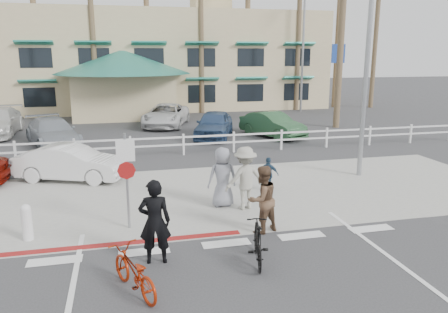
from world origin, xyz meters
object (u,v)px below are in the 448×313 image
object	(u,v)px
bike_black	(258,242)
car_white_sedan	(71,163)
sign_post	(127,176)
bike_red	(134,272)

from	to	relation	value
bike_black	car_white_sedan	distance (m)	9.19
sign_post	car_white_sedan	xyz separation A→B (m)	(-1.94, 5.19, -0.79)
bike_black	car_white_sedan	xyz separation A→B (m)	(-4.70, 7.89, 0.17)
sign_post	car_white_sedan	distance (m)	5.60
bike_red	car_white_sedan	size ratio (longest dim) A/B	0.43
bike_red	bike_black	world-z (taller)	bike_black
bike_black	sign_post	bearing A→B (deg)	-31.47
bike_red	bike_black	bearing A→B (deg)	169.71
bike_black	car_white_sedan	size ratio (longest dim) A/B	0.40
bike_red	car_white_sedan	distance (m)	8.79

